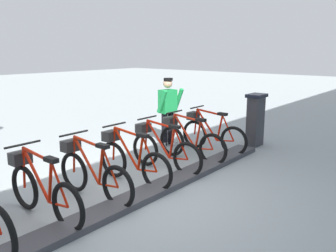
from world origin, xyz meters
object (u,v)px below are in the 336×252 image
object	(u,v)px
bike_docked_4	(91,172)
payment_kiosk	(255,119)
bike_docked_2	(163,149)
bike_docked_5	(41,189)
worker_near_rack	(168,109)
bike_docked_3	(131,159)
bike_docked_1	(189,140)
bike_docked_0	(211,133)

from	to	relation	value
bike_docked_4	payment_kiosk	bearing A→B (deg)	-97.17
bike_docked_2	bike_docked_5	distance (m)	2.59
bike_docked_4	worker_near_rack	xyz separation A→B (m)	(1.08, -3.20, 0.48)
bike_docked_3	bike_docked_5	bearing A→B (deg)	90.00
bike_docked_1	bike_docked_5	world-z (taller)	same
bike_docked_5	payment_kiosk	bearing A→B (deg)	-96.03
bike_docked_0	bike_docked_3	distance (m)	2.59
bike_docked_0	bike_docked_2	distance (m)	1.72
bike_docked_2	bike_docked_4	distance (m)	1.72
payment_kiosk	bike_docked_4	size ratio (longest dim) A/B	0.74
payment_kiosk	bike_docked_3	world-z (taller)	payment_kiosk
payment_kiosk	bike_docked_0	xyz separation A→B (m)	(0.57, 1.10, -0.24)
bike_docked_2	worker_near_rack	distance (m)	1.89
worker_near_rack	bike_docked_3	bearing A→B (deg)	114.79
bike_docked_1	worker_near_rack	world-z (taller)	worker_near_rack
bike_docked_4	worker_near_rack	world-z (taller)	worker_near_rack
bike_docked_3	bike_docked_2	bearing A→B (deg)	-90.00
bike_docked_5	bike_docked_0	bearing A→B (deg)	-90.00
bike_docked_0	bike_docked_2	size ratio (longest dim) A/B	1.00
bike_docked_4	bike_docked_2	bearing A→B (deg)	-90.00
bike_docked_5	worker_near_rack	distance (m)	4.23
worker_near_rack	bike_docked_5	bearing A→B (deg)	104.88
bike_docked_0	worker_near_rack	xyz separation A→B (m)	(1.08, 0.25, 0.48)
worker_near_rack	bike_docked_0	bearing A→B (deg)	-166.88
payment_kiosk	bike_docked_3	distance (m)	3.74
bike_docked_0	bike_docked_4	xyz separation A→B (m)	(0.00, 3.45, 0.00)
bike_docked_2	bike_docked_0	bearing A→B (deg)	-90.00
bike_docked_0	bike_docked_1	distance (m)	0.86
bike_docked_5	worker_near_rack	size ratio (longest dim) A/B	1.04
bike_docked_2	bike_docked_3	size ratio (longest dim) A/B	1.00
payment_kiosk	worker_near_rack	distance (m)	2.15
bike_docked_2	bike_docked_4	size ratio (longest dim) A/B	1.00
payment_kiosk	bike_docked_4	world-z (taller)	payment_kiosk
bike_docked_1	bike_docked_5	xyz separation A→B (m)	(0.00, 3.45, 0.00)
payment_kiosk	bike_docked_5	distance (m)	5.44
bike_docked_1	bike_docked_2	world-z (taller)	same
bike_docked_0	bike_docked_5	distance (m)	4.31
bike_docked_0	bike_docked_4	bearing A→B (deg)	90.00
bike_docked_5	worker_near_rack	xyz separation A→B (m)	(1.08, -4.06, 0.48)
bike_docked_0	bike_docked_1	bearing A→B (deg)	90.00
payment_kiosk	bike_docked_1	xyz separation A→B (m)	(0.57, 1.96, -0.24)
bike_docked_1	bike_docked_3	xyz separation A→B (m)	(0.00, 1.72, 0.00)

